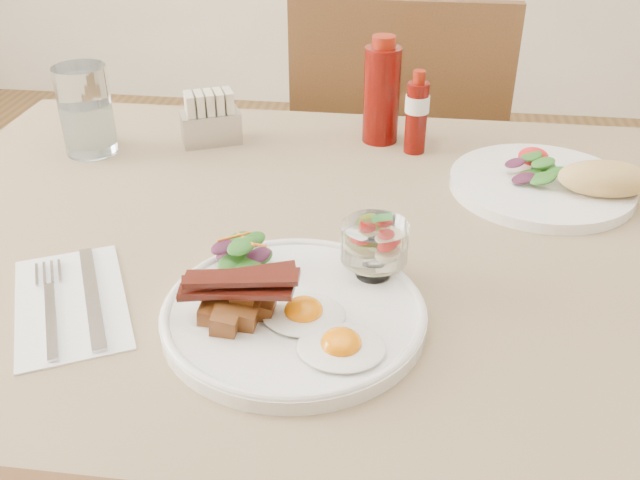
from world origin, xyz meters
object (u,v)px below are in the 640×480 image
chair_far (395,176)px  second_plate (556,182)px  sugar_caddy (210,121)px  fruit_cup (375,242)px  ketchup_bottle (382,93)px  water_glass (87,115)px  table (380,302)px  hot_sauce_bottle (417,113)px  main_plate (294,315)px

chair_far → second_plate: size_ratio=3.46×
sugar_caddy → second_plate: bearing=-36.2°
fruit_cup → ketchup_bottle: size_ratio=0.44×
fruit_cup → water_glass: water_glass is taller
chair_far → fruit_cup: size_ratio=12.28×
table → fruit_cup: fruit_cup is taller
table → second_plate: size_ratio=4.95×
hot_sauce_bottle → chair_far: bearing=95.0°
main_plate → hot_sauce_bottle: (0.12, 0.46, 0.06)m
chair_far → second_plate: 0.60m
chair_far → water_glass: 0.71m
main_plate → fruit_cup: (0.08, 0.08, 0.05)m
table → second_plate: (0.23, 0.17, 0.11)m
fruit_cup → hot_sauce_bottle: (0.04, 0.38, 0.01)m
chair_far → table: bearing=-90.0°
table → chair_far: size_ratio=1.43×
hot_sauce_bottle → sugar_caddy: 0.33m
hot_sauce_bottle → main_plate: bearing=-104.5°
ketchup_bottle → table: bearing=-85.8°
chair_far → hot_sauce_bottle: 0.47m
ketchup_bottle → sugar_caddy: bearing=-170.8°
second_plate → sugar_caddy: bearing=168.0°
main_plate → ketchup_bottle: (0.06, 0.50, 0.07)m
main_plate → water_glass: 0.55m
ketchup_bottle → sugar_caddy: size_ratio=1.62×
second_plate → water_glass: 0.71m
main_plate → sugar_caddy: sugar_caddy is taller
table → sugar_caddy: 0.43m
ketchup_bottle → hot_sauce_bottle: ketchup_bottle is taller
hot_sauce_bottle → sugar_caddy: hot_sauce_bottle is taller
ketchup_bottle → water_glass: size_ratio=1.25×
fruit_cup → second_plate: bearing=47.8°
main_plate → hot_sauce_bottle: size_ratio=2.13×
second_plate → sugar_caddy: (-0.53, 0.11, 0.02)m
fruit_cup → water_glass: (-0.47, 0.32, 0.00)m
main_plate → second_plate: second_plate is taller
chair_far → fruit_cup: chair_far is taller
sugar_caddy → fruit_cup: bearing=-76.7°
table → ketchup_bottle: 0.37m
main_plate → sugar_caddy: size_ratio=2.65×
table → fruit_cup: (-0.01, -0.09, 0.15)m
main_plate → hot_sauce_bottle: hot_sauce_bottle is taller
sugar_caddy → water_glass: water_glass is taller
chair_far → water_glass: bearing=-137.2°
fruit_cup → table: bearing=85.7°
ketchup_bottle → main_plate: bearing=-97.0°
chair_far → fruit_cup: 0.81m
main_plate → fruit_cup: fruit_cup is taller
ketchup_bottle → hot_sauce_bottle: bearing=-33.5°
ketchup_bottle → hot_sauce_bottle: (0.06, -0.04, -0.02)m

